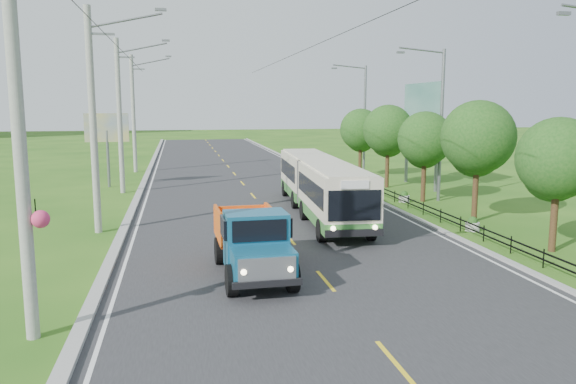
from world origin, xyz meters
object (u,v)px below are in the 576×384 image
object	(u,v)px
tree_fourth	(425,142)
tree_second	(557,163)
pole_mid	(120,115)
streetlight_mid	(439,120)
tree_fifth	(388,133)
pole_near	(94,120)
planter_mid	(404,197)
dump_truck	(252,238)
billboard_left	(107,132)
planter_near	(472,225)
bus	(320,182)
planter_far	(361,180)
pole_far	(134,113)
billboard_right	(422,111)
streetlight_far	(363,116)
tree_back	(361,132)
pole_nearest	(22,139)
tree_third	(477,141)

from	to	relation	value
tree_fourth	tree_second	bearing A→B (deg)	-90.00
pole_mid	streetlight_mid	bearing A→B (deg)	-20.32
tree_fifth	pole_near	bearing A→B (deg)	-148.41
planter_mid	dump_truck	bearing A→B (deg)	-130.10
billboard_left	planter_near	bearing A→B (deg)	-44.84
tree_fourth	pole_near	bearing A→B (deg)	-164.16
streetlight_mid	bus	world-z (taller)	streetlight_mid
tree_fourth	planter_near	size ratio (longest dim) A/B	8.06
tree_second	planter_far	size ratio (longest dim) A/B	7.91
pole_mid	tree_second	xyz separation A→B (m)	(18.12, -18.86, -1.57)
pole_near	bus	distance (m)	11.65
pole_far	streetlight_mid	world-z (taller)	pole_far
tree_fourth	billboard_right	xyz separation A→B (m)	(2.44, 5.86, 1.76)
planter_near	billboard_left	xyz separation A→B (m)	(-18.10, 18.00, 3.58)
streetlight_far	planter_mid	world-z (taller)	streetlight_far
planter_far	billboard_right	xyz separation A→B (m)	(3.70, -2.00, 5.06)
tree_back	planter_mid	xyz separation A→B (m)	(-1.26, -12.14, -3.37)
pole_mid	planter_far	size ratio (longest dim) A/B	14.93
pole_mid	bus	distance (m)	15.05
streetlight_mid	planter_near	distance (m)	9.46
tree_fifth	billboard_left	xyz separation A→B (m)	(-19.36, 3.86, 0.01)
pole_nearest	planter_mid	size ratio (longest dim) A/B	14.93
planter_mid	billboard_right	xyz separation A→B (m)	(3.70, 6.00, 5.06)
pole_nearest	planter_mid	distance (m)	24.38
pole_mid	planter_mid	world-z (taller)	pole_mid
tree_third	streetlight_far	size ratio (longest dim) A/B	0.66
pole_mid	pole_far	xyz separation A→B (m)	(0.00, 12.00, 0.00)
tree_second	tree_third	xyz separation A→B (m)	(0.00, 6.00, 0.47)
planter_far	billboard_left	bearing A→B (deg)	173.69
streetlight_mid	planter_near	size ratio (longest dim) A/B	13.54
streetlight_mid	planter_mid	world-z (taller)	streetlight_mid
tree_fourth	planter_mid	world-z (taller)	tree_fourth
pole_near	billboard_right	size ratio (longest dim) A/B	1.37
pole_mid	tree_fifth	distance (m)	18.18
streetlight_mid	pole_nearest	bearing A→B (deg)	-138.00
pole_near	billboard_right	distance (m)	23.32
pole_mid	tree_third	bearing A→B (deg)	-35.36
pole_mid	tree_back	world-z (taller)	pole_mid
pole_mid	planter_mid	distance (m)	18.88
dump_truck	streetlight_far	bearing A→B (deg)	62.87
pole_mid	tree_fifth	xyz separation A→B (m)	(18.12, -0.86, -1.24)
tree_back	planter_far	bearing A→B (deg)	-106.88
pole_near	streetlight_mid	size ratio (longest dim) A/B	1.10
tree_back	planter_mid	world-z (taller)	tree_back
pole_far	bus	bearing A→B (deg)	-63.34
tree_third	planter_mid	world-z (taller)	tree_third
pole_near	streetlight_far	distance (m)	26.80
dump_truck	bus	bearing A→B (deg)	62.51
billboard_left	pole_near	bearing A→B (deg)	-85.28
pole_nearest	planter_near	bearing A→B (deg)	28.12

